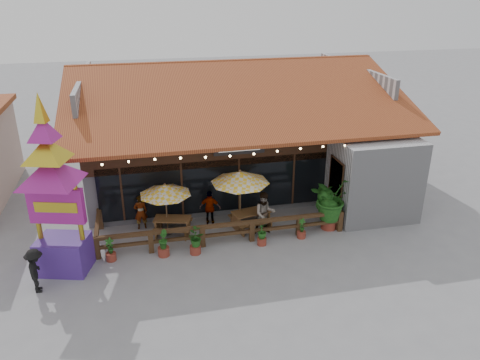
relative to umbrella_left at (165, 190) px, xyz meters
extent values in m
plane|color=gray|center=(3.76, -0.89, -1.97)|extent=(100.00, 100.00, 0.00)
cube|color=#B5B5BA|center=(3.76, 6.11, 0.03)|extent=(14.00, 10.00, 4.00)
cube|color=#3B1F12|center=(2.26, 1.03, 1.23)|extent=(11.00, 0.16, 1.60)
cube|color=black|center=(2.26, 1.01, -0.47)|extent=(10.00, 0.12, 2.40)
cube|color=#FFBB72|center=(2.26, 1.21, -0.47)|extent=(9.80, 0.05, 2.20)
cube|color=#B5B5BA|center=(9.01, -0.24, -0.17)|extent=(3.50, 2.70, 3.60)
cube|color=#B42C1C|center=(7.20, -0.39, 0.03)|extent=(0.06, 1.20, 1.50)
cube|color=#3B1F12|center=(7.19, -0.39, 0.03)|extent=(0.04, 1.34, 1.64)
cube|color=#A24F24|center=(3.76, 2.61, 2.93)|extent=(15.50, 7.05, 2.37)
cube|color=#A24F24|center=(3.76, 9.61, 2.93)|extent=(15.50, 7.05, 2.37)
cube|color=#A24F24|center=(3.76, 6.11, 4.05)|extent=(15.50, 0.30, 0.12)
cube|color=#B5B5BA|center=(-3.24, 6.11, 2.73)|extent=(0.20, 9.00, 1.80)
cube|color=#B5B5BA|center=(10.76, 6.11, 2.73)|extent=(0.20, 9.00, 1.80)
cube|color=black|center=(3.26, 0.91, 1.23)|extent=(2.20, 0.10, 0.55)
cube|color=silver|center=(3.26, 0.85, 1.23)|extent=(1.80, 0.02, 0.25)
cube|color=#3B1F12|center=(-1.74, 0.97, -0.47)|extent=(0.08, 0.08, 2.40)
cube|color=#3B1F12|center=(0.76, 0.97, -0.47)|extent=(0.08, 0.08, 2.40)
cube|color=#3B1F12|center=(3.26, 0.97, -0.47)|extent=(0.08, 0.08, 2.40)
cube|color=#3B1F12|center=(5.76, 0.97, -0.47)|extent=(0.08, 0.08, 2.40)
sphere|color=#F6CF87|center=(-2.24, -0.81, 1.58)|extent=(0.09, 0.09, 0.09)
sphere|color=#F6CF87|center=(-1.29, -0.81, 1.62)|extent=(0.09, 0.09, 0.09)
sphere|color=#F6CF87|center=(-0.34, -0.81, 1.63)|extent=(0.09, 0.09, 0.09)
sphere|color=#F6CF87|center=(0.61, -0.81, 1.60)|extent=(0.09, 0.09, 0.09)
sphere|color=#F6CF87|center=(1.56, -0.81, 1.56)|extent=(0.09, 0.09, 0.09)
sphere|color=#F6CF87|center=(2.51, -0.81, 1.53)|extent=(0.09, 0.09, 0.09)
sphere|color=#F6CF87|center=(3.46, -0.81, 1.54)|extent=(0.09, 0.09, 0.09)
sphere|color=#F6CF87|center=(4.41, -0.81, 1.58)|extent=(0.09, 0.09, 0.09)
sphere|color=#F6CF87|center=(5.36, -0.81, 1.62)|extent=(0.09, 0.09, 0.09)
sphere|color=#F6CF87|center=(6.31, -0.81, 1.63)|extent=(0.09, 0.09, 0.09)
sphere|color=#F6CF87|center=(7.26, -0.81, 1.60)|extent=(0.09, 0.09, 0.09)
cube|color=#462F19|center=(-2.74, -1.39, -1.52)|extent=(0.20, 0.20, 0.90)
cube|color=#462F19|center=(-0.74, -1.39, -1.52)|extent=(0.20, 0.20, 0.90)
cube|color=#462F19|center=(1.26, -1.39, -1.52)|extent=(0.20, 0.20, 0.90)
cube|color=#462F19|center=(3.26, -1.39, -1.52)|extent=(0.20, 0.20, 0.90)
cube|color=#462F19|center=(5.26, -1.39, -1.52)|extent=(0.20, 0.20, 0.90)
cube|color=#462F19|center=(7.06, -1.39, -1.52)|extent=(0.20, 0.20, 0.90)
cube|color=#462F19|center=(2.16, -1.39, -1.12)|extent=(9.80, 0.16, 0.14)
cube|color=#462F19|center=(2.16, -1.39, -1.52)|extent=(9.80, 0.12, 0.12)
cube|color=#462F19|center=(-2.74, -0.14, -1.12)|extent=(0.16, 2.50, 0.14)
cube|color=#462F19|center=(-2.74, 1.01, -1.52)|extent=(0.20, 0.20, 0.90)
cylinder|color=brown|center=(0.00, 0.00, -0.91)|extent=(0.06, 0.06, 2.12)
cone|color=yellow|center=(0.00, 0.00, 0.01)|extent=(2.79, 2.79, 0.42)
sphere|color=brown|center=(0.00, 0.00, 0.24)|extent=(0.09, 0.09, 0.09)
cylinder|color=black|center=(0.00, 0.00, -1.94)|extent=(0.41, 0.41, 0.06)
cylinder|color=brown|center=(3.07, -0.10, -0.75)|extent=(0.06, 0.06, 2.45)
cone|color=yellow|center=(3.07, -0.10, 0.32)|extent=(3.12, 3.12, 0.48)
sphere|color=brown|center=(3.07, -0.10, 0.59)|extent=(0.11, 0.11, 0.11)
cylinder|color=black|center=(3.07, -0.10, -1.94)|extent=(0.47, 0.47, 0.06)
cube|color=brown|center=(0.21, -0.09, -1.28)|extent=(1.62, 1.06, 0.06)
cube|color=brown|center=(-0.42, 0.08, -1.63)|extent=(0.24, 0.65, 0.69)
cube|color=brown|center=(0.84, -0.27, -1.63)|extent=(0.24, 0.65, 0.69)
cube|color=brown|center=(0.08, -0.59, -1.56)|extent=(1.50, 0.64, 0.05)
cube|color=brown|center=(0.35, 0.40, -1.56)|extent=(1.50, 0.64, 0.05)
cube|color=brown|center=(3.51, -0.28, -1.24)|extent=(1.70, 1.05, 0.06)
cube|color=brown|center=(2.83, -0.42, -1.61)|extent=(0.22, 0.69, 0.73)
cube|color=brown|center=(4.18, -0.14, -1.61)|extent=(0.22, 0.69, 0.73)
cube|color=brown|center=(3.62, -0.81, -1.54)|extent=(1.60, 0.60, 0.05)
cube|color=brown|center=(3.39, 0.25, -1.54)|extent=(1.60, 0.60, 0.05)
cube|color=#452383|center=(-3.82, -1.90, -1.33)|extent=(2.01, 1.72, 1.29)
cube|color=#9A1C80|center=(-3.82, -1.90, 0.61)|extent=(1.93, 0.80, 1.29)
cube|color=gold|center=(-3.82, -2.05, 0.61)|extent=(1.46, 0.45, 0.38)
cylinder|color=gold|center=(-4.57, -1.90, 0.40)|extent=(0.17, 0.17, 2.15)
cylinder|color=gold|center=(-3.06, -1.90, 0.40)|extent=(0.17, 0.17, 2.15)
pyramid|color=#9A1C80|center=(-3.82, -1.90, 2.33)|extent=(3.20, 3.20, 0.86)
pyramid|color=gold|center=(-3.82, -1.90, 3.03)|extent=(2.27, 2.27, 0.75)
pyramid|color=#9A1C80|center=(-3.82, -1.90, 3.73)|extent=(1.47, 1.47, 0.75)
pyramid|color=gold|center=(-3.82, -1.90, 4.54)|extent=(0.67, 0.67, 0.97)
cylinder|color=maroon|center=(6.70, -1.08, -1.74)|extent=(0.64, 0.64, 0.47)
imported|color=#255D1A|center=(6.70, -1.08, -0.55)|extent=(2.28, 2.24, 1.91)
sphere|color=#255D1A|center=(6.86, -1.19, -0.91)|extent=(0.64, 0.64, 0.64)
sphere|color=#255D1A|center=(6.58, -0.93, -0.70)|extent=(0.55, 0.55, 0.55)
imported|color=#3B1F12|center=(-1.05, 0.65, -1.21)|extent=(0.60, 0.43, 1.53)
imported|color=#3B1F12|center=(3.93, -0.88, -1.06)|extent=(0.93, 0.74, 1.83)
imported|color=#3B1F12|center=(1.87, 0.42, -1.21)|extent=(0.97, 0.61, 1.53)
imported|color=black|center=(-4.58, -3.04, -1.17)|extent=(0.72, 1.10, 1.59)
cylinder|color=maroon|center=(-2.25, -1.63, -1.82)|extent=(0.38, 0.38, 0.31)
imported|color=#255D1A|center=(-2.25, -1.63, -1.35)|extent=(0.36, 0.27, 0.63)
cylinder|color=maroon|center=(-0.29, -1.73, -1.80)|extent=(0.44, 0.44, 0.35)
imported|color=#255D1A|center=(-0.29, -1.73, -1.26)|extent=(0.33, 0.41, 0.73)
cylinder|color=maroon|center=(0.91, -1.85, -1.80)|extent=(0.42, 0.42, 0.34)
imported|color=#255D1A|center=(0.91, -1.85, -1.28)|extent=(0.81, 0.83, 0.70)
cylinder|color=maroon|center=(3.58, -1.77, -1.82)|extent=(0.37, 0.37, 0.30)
imported|color=#255D1A|center=(3.58, -1.77, -1.37)|extent=(0.47, 0.47, 0.61)
cylinder|color=maroon|center=(5.30, -1.60, -1.83)|extent=(0.35, 0.35, 0.28)
imported|color=#255D1A|center=(5.30, -1.60, -1.40)|extent=(0.36, 0.37, 0.58)
camera|label=1|loc=(-0.82, -17.37, 7.67)|focal=35.00mm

